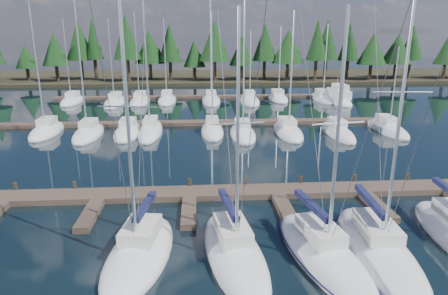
{
  "coord_description": "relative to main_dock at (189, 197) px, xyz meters",
  "views": [
    {
      "loc": [
        0.66,
        -7.54,
        10.92
      ],
      "look_at": [
        2.64,
        22.0,
        2.27
      ],
      "focal_mm": 32.0,
      "sensor_mm": 36.0,
      "label": 1
    }
  ],
  "objects": [
    {
      "name": "ground",
      "position": [
        0.0,
        12.64,
        -0.2
      ],
      "size": [
        260.0,
        260.0,
        0.0
      ],
      "primitive_type": "plane",
      "color": "black",
      "rests_on": "ground"
    },
    {
      "name": "far_shore",
      "position": [
        0.0,
        72.64,
        0.1
      ],
      "size": [
        220.0,
        30.0,
        0.6
      ],
      "primitive_type": "cube",
      "color": "black",
      "rests_on": "ground"
    },
    {
      "name": "main_dock",
      "position": [
        0.0,
        0.0,
        0.0
      ],
      "size": [
        44.0,
        6.13,
        0.9
      ],
      "color": "#4D3C30",
      "rests_on": "ground"
    },
    {
      "name": "back_docks",
      "position": [
        0.0,
        32.23,
        -0.0
      ],
      "size": [
        50.0,
        21.8,
        0.4
      ],
      "color": "#4D3C30",
      "rests_on": "ground"
    },
    {
      "name": "front_sailboat_2",
      "position": [
        -2.36,
        -7.05,
        0.09
      ],
      "size": [
        4.1,
        8.25,
        14.1
      ],
      "color": "silver",
      "rests_on": "ground"
    },
    {
      "name": "front_sailboat_3",
      "position": [
        2.36,
        -7.28,
        0.08
      ],
      "size": [
        3.86,
        9.14,
        12.72
      ],
      "color": "silver",
      "rests_on": "ground"
    },
    {
      "name": "front_sailboat_4",
      "position": [
        6.74,
        -7.7,
        0.07
      ],
      "size": [
        4.4,
        9.63,
        12.78
      ],
      "color": "silver",
      "rests_on": "ground"
    },
    {
      "name": "front_sailboat_5",
      "position": [
        9.64,
        -7.56,
        0.08
      ],
      "size": [
        3.51,
        10.03,
        15.2
      ],
      "color": "silver",
      "rests_on": "ground"
    },
    {
      "name": "back_sailboat_rows",
      "position": [
        -0.23,
        28.13,
        0.06
      ],
      "size": [
        47.76,
        32.44,
        16.46
      ],
      "color": "silver",
      "rests_on": "ground"
    },
    {
      "name": "motor_yacht_right",
      "position": [
        23.08,
        36.86,
        0.32
      ],
      "size": [
        3.44,
        9.72,
        4.83
      ],
      "color": "silver",
      "rests_on": "ground"
    },
    {
      "name": "tree_line",
      "position": [
        0.88,
        62.79,
        7.31
      ],
      "size": [
        186.11,
        11.83,
        13.72
      ],
      "color": "black",
      "rests_on": "far_shore"
    }
  ]
}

